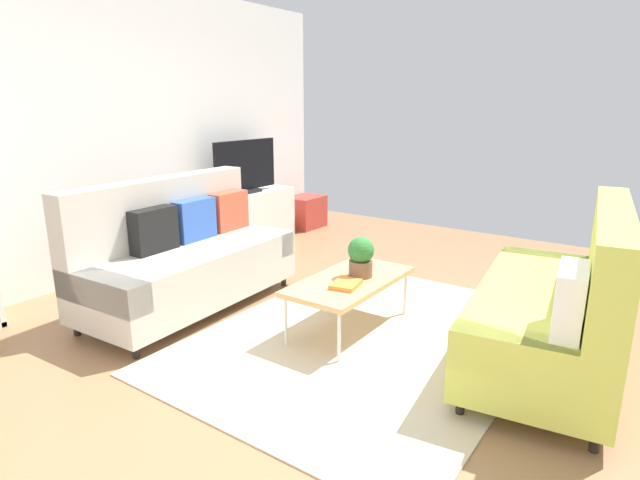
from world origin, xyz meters
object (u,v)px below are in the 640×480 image
Objects in this scene: couch_green at (558,305)px; coffee_table at (350,282)px; bottle_0 at (222,188)px; tv at (246,167)px; bottle_1 at (229,187)px; couch_beige at (185,256)px; table_book_0 at (346,284)px; storage_trunk at (305,212)px; potted_plant at (361,256)px; tv_console at (246,218)px; vase_0 at (207,193)px.

couch_green is 1.45m from coffee_table.
bottle_0 is at bearing 72.01° from couch_green.
couch_green reaches higher than bottle_0.
bottle_1 is (-0.32, -0.02, -0.20)m from tv.
couch_beige is 1.76× the size of coffee_table.
couch_green is 4.01m from tv.
table_book_0 is (-0.46, 1.36, -0.01)m from couch_green.
coffee_table is 4.78× the size of bottle_1.
storage_trunk is 1.66× the size of potted_plant.
couch_green is 4.36m from storage_trunk.
table_book_0 is 2.72m from bottle_0.
bottle_0 reaches higher than table_book_0.
tv reaches higher than potted_plant.
tv_console is at bearing 174.81° from storage_trunk.
coffee_table is at bearing -120.87° from tv.
tv_console is 2.69× the size of storage_trunk.
tv_console is 5.93× the size of bottle_0.
bottle_1 is at bearing -176.37° from tv.
couch_beige is 8.22× the size of bottle_0.
potted_plant is at bearing -136.01° from storage_trunk.
bottle_0 is at bearing -148.62° from couch_beige.
storage_trunk is at bearing -4.16° from tv.
couch_beige is 1.94× the size of tv.
table_book_0 is 1.02× the size of bottle_0.
tv_console is at bearing 90.00° from tv.
couch_beige is 8.43× the size of bottle_1.
bottle_0 reaches higher than storage_trunk.
bottle_1 is (0.26, -0.09, 0.04)m from vase_0.
tv_console is 1.11m from storage_trunk.
bottle_1 is (-0.32, -0.04, 0.44)m from tv_console.
couch_green is 1.42× the size of tv_console.
bottle_1 reaches higher than vase_0.
storage_trunk is (1.10, -0.10, -0.10)m from tv_console.
potted_plant reaches higher than tv_console.
couch_beige reaches higher than coffee_table.
vase_0 is (-0.58, 0.05, 0.39)m from tv_console.
potted_plant is (-2.44, -2.35, 0.36)m from storage_trunk.
coffee_table is 3.44m from storage_trunk.
coffee_table is 2.81m from tv_console.
coffee_table is 1.10× the size of tv.
coffee_table is at bearing -115.18° from bottle_1.
couch_green reaches higher than coffee_table.
couch_green is 3.90m from bottle_1.
couch_green reaches higher than vase_0.
vase_0 is at bearing 175.07° from tv_console.
storage_trunk is at bearing -165.98° from couch_beige.
vase_0 is at bearing 174.90° from storage_trunk.
tv_console is at bearing 57.31° from table_book_0.
bottle_0 is (1.39, 0.95, 0.31)m from couch_beige.
table_book_0 is at bearing 101.12° from couch_green.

